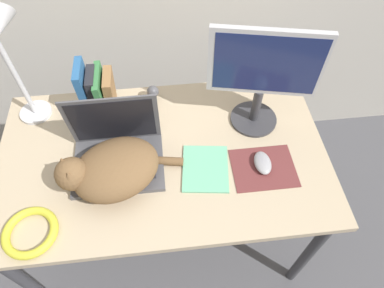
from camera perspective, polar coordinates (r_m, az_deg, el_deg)
The scene contains 11 objects.
desk at distance 1.39m, azimuth -4.74°, elevation -3.44°, with size 1.27×0.75×0.72m.
laptop at distance 1.30m, azimuth -12.37°, elevation -1.26°, with size 0.33×0.25×0.27m.
cat at distance 1.23m, azimuth -13.32°, elevation -4.13°, with size 0.44×0.35×0.16m.
external_monitor at distance 1.28m, azimuth 11.78°, elevation 11.21°, with size 0.40×0.19×0.44m.
mousepad at distance 1.31m, azimuth 11.81°, elevation -3.92°, with size 0.24×0.19×0.00m.
computer_mouse at distance 1.31m, azimuth 11.69°, elevation -3.09°, with size 0.06×0.10×0.03m.
book_row at distance 1.44m, azimuth -15.48°, elevation 8.26°, with size 0.13×0.17×0.24m.
desk_lamp at distance 1.34m, azimuth -28.46°, elevation 13.93°, with size 0.17×0.17×0.53m.
cable_coil at distance 1.27m, azimuth -25.36°, elevation -13.15°, with size 0.18×0.18×0.03m.
notepad at distance 1.28m, azimuth 2.24°, elevation -4.09°, with size 0.19×0.22×0.01m.
webcam at distance 1.48m, azimuth -6.53°, elevation 8.59°, with size 0.05×0.05×0.08m.
Camera 1 is at (0.03, -0.38, 1.81)m, focal length 32.00 mm.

